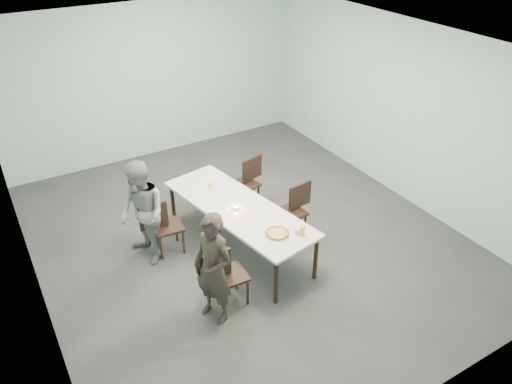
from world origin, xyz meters
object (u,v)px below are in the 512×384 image
tealight (236,208)px  chair_far_left (162,224)px  chair_far_right (247,179)px  amber_tumbler (210,185)px  chair_near_left (224,273)px  side_plate (272,225)px  diner_far (142,213)px  beer_glass (302,231)px  pizza (277,233)px  chair_near_right (294,207)px  water_tumbler (298,231)px  diner_near (213,269)px  table (238,210)px

tealight → chair_far_left: bearing=149.5°
chair_far_right → amber_tumbler: 0.92m
chair_near_left → side_plate: chair_near_left is taller
chair_far_right → diner_far: 2.08m
beer_glass → diner_far: bearing=137.4°
pizza → chair_far_right: bearing=71.9°
chair_near_right → diner_far: size_ratio=0.55×
tealight → amber_tumbler: 0.75m
water_tumbler → diner_near: bearing=-176.4°
diner_near → tealight: size_ratio=27.20×
diner_near → side_plate: size_ratio=8.46×
diner_far → amber_tumbler: diner_far is taller
chair_near_right → tealight: size_ratio=15.54×
chair_near_left → side_plate: bearing=20.0°
chair_near_right → diner_far: 2.29m
table → side_plate: 0.67m
chair_far_left → diner_far: diner_far is taller
diner_far → beer_glass: bearing=38.9°
chair_near_left → beer_glass: beer_glass is taller
chair_near_left → chair_far_left: size_ratio=1.00×
chair_near_right → side_plate: 0.95m
diner_far → water_tumbler: (1.63, -1.48, 0.01)m
table → diner_far: bearing=158.9°
table → tealight: tealight is taller
water_tumbler → tealight: size_ratio=1.61×
side_plate → beer_glass: 0.46m
tealight → chair_near_right: bearing=-3.7°
chair_near_left → water_tumbler: size_ratio=9.67×
beer_glass → amber_tumbler: bearing=105.8°
chair_near_right → amber_tumbler: chair_near_right is taller
chair_near_right → tealight: 1.02m
diner_near → amber_tumbler: size_ratio=19.04×
diner_far → beer_glass: size_ratio=10.50×
table → chair_far_right: bearing=54.0°
table → diner_near: (-0.94, -1.07, 0.07)m
chair_near_left → amber_tumbler: (0.62, 1.63, 0.29)m
chair_far_left → diner_far: (-0.27, -0.01, 0.29)m
amber_tumbler → side_plate: bearing=-78.5°
chair_near_right → side_plate: size_ratio=4.83×
chair_near_right → beer_glass: (-0.53, -0.93, 0.32)m
diner_far → beer_glass: diner_far is taller
pizza → water_tumbler: (0.24, -0.13, 0.03)m
chair_far_left → chair_far_right: same height
table → tealight: size_ratio=48.51×
water_tumbler → tealight: 1.04m
chair_far_right → beer_glass: (-0.33, -2.03, 0.32)m
chair_near_left → diner_near: 0.36m
chair_far_right → amber_tumbler: bearing=4.7°
table → beer_glass: size_ratio=18.11×
chair_far_right → tealight: size_ratio=15.54×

